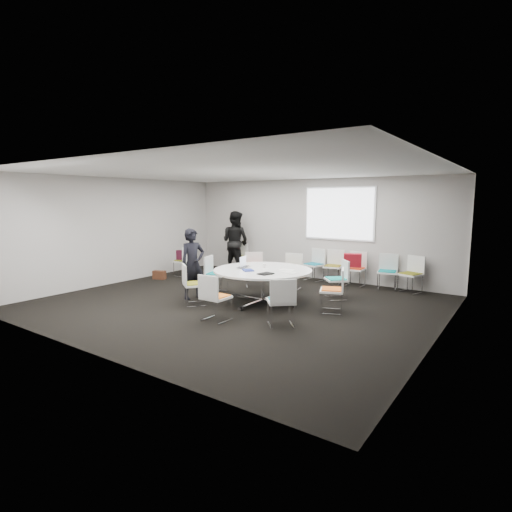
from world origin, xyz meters
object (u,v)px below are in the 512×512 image
Objects in this scene: chair_back_e at (410,281)px; chair_ring_a at (332,299)px; chair_ring_c at (291,278)px; person_back at (235,242)px; chair_ring_b at (336,287)px; person_main at (193,264)px; laptop at (245,267)px; chair_ring_g at (215,306)px; chair_person_back at (239,262)px; chair_back_c at (355,275)px; chair_back_b at (333,273)px; brown_bag at (159,275)px; chair_ring_f at (194,292)px; conference_table at (263,278)px; chair_back_d at (387,279)px; maroon_bag at (183,255)px; chair_ring_h at (281,311)px; chair_back_a at (314,271)px; cup at (264,266)px; chair_ring_d at (255,276)px; chair_spare_left at (184,267)px; chair_ring_e at (216,281)px.

chair_ring_a is at bearing 92.60° from chair_back_e.
chair_ring_c is 0.47× the size of person_back.
chair_ring_b is 0.55× the size of person_main.
chair_ring_c is at bearing -20.93° from laptop.
chair_ring_b is (-0.37, 1.05, 0.00)m from chair_ring_a.
chair_ring_g and chair_person_back have the same top height.
chair_back_c is 3.81m from chair_person_back.
chair_back_b is at bearing -27.13° from laptop.
chair_ring_g is at bearing 116.35° from chair_ring_b.
brown_bag is (-4.86, -2.29, -0.16)m from chair_back_c.
conference_table is at bearing 79.75° from chair_ring_f.
chair_ring_f is (-1.08, -1.01, -0.25)m from conference_table.
chair_ring_g and chair_back_d have the same top height.
conference_table is 1.62m from person_main.
chair_ring_h is at bearing -26.59° from maroon_bag.
person_main is (-1.33, -2.11, 0.52)m from chair_ring_c.
person_back reaches higher than brown_bag.
chair_back_d is (0.81, 0.03, 0.00)m from chair_back_c.
chair_ring_c and chair_back_e have the same top height.
person_back is at bearing 41.05° from person_main.
chair_back_c is at bearing -167.29° from chair_back_a.
cup reaches higher than maroon_bag.
chair_ring_c is at bearing 15.45° from brown_bag.
chair_ring_a and chair_back_c have the same top height.
conference_table is 3.36m from chair_back_d.
chair_back_c is (0.63, -0.04, 0.00)m from chair_back_b.
person_back reaches higher than chair_ring_d.
chair_ring_g and chair_back_a have the same top height.
chair_ring_h is 9.78× the size of cup.
chair_ring_g is at bearing 105.14° from chair_back_a.
person_main is at bearing -149.99° from cup.
chair_ring_g reaches higher than laptop.
chair_ring_c and chair_ring_h have the same top height.
person_main is 0.85× the size of person_back.
person_main is (-3.89, -3.41, 0.52)m from chair_back_e.
person_main reaches higher than chair_ring_h.
chair_ring_a is at bearing -11.60° from maroon_bag.
chair_back_d is at bearing -27.72° from chair_ring_a.
person_back is (-2.80, 4.24, 0.66)m from chair_ring_g.
chair_back_e is 1.00× the size of chair_spare_left.
chair_back_e is 5.22m from person_back.
chair_ring_f is at bearing 110.16° from chair_person_back.
conference_table is 2.41× the size of chair_ring_a.
chair_ring_a reaches higher than brown_bag.
person_back is (-1.29, 3.23, 0.15)m from person_main.
person_back reaches higher than chair_ring_e.
chair_ring_b is 3.17m from chair_ring_f.
chair_ring_a and chair_spare_left have the same top height.
chair_ring_d is at bearing 131.16° from conference_table.
chair_back_e is 4.05m from laptop.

